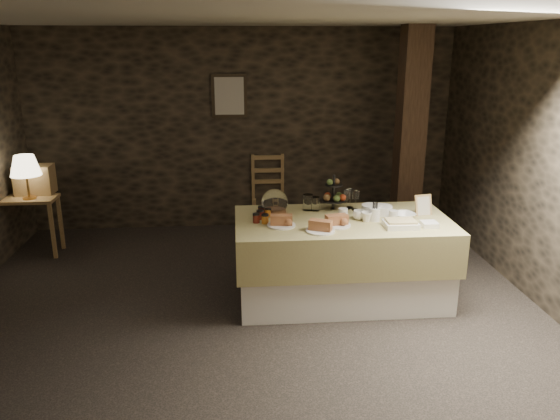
{
  "coord_description": "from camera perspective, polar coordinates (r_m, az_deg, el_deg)",
  "views": [
    {
      "loc": [
        -0.1,
        -4.65,
        2.4
      ],
      "look_at": [
        0.31,
        0.2,
        0.91
      ],
      "focal_mm": 35.0,
      "sensor_mm": 36.0,
      "label": 1
    }
  ],
  "objects": [
    {
      "name": "plate_stack_b",
      "position": [
        5.39,
        10.59,
        0.01
      ],
      "size": [
        0.2,
        0.2,
        0.08
      ],
      "primitive_type": "cylinder",
      "color": "white",
      "rests_on": "buffet_table"
    },
    {
      "name": "menu_frame",
      "position": [
        5.44,
        14.76,
        0.42
      ],
      "size": [
        0.18,
        0.1,
        0.22
      ],
      "primitive_type": "cube",
      "rotation": [
        -0.24,
        0.0,
        0.19
      ],
      "color": "olive",
      "rests_on": "buffet_table"
    },
    {
      "name": "bread_platter_left",
      "position": [
        4.95,
        0.14,
        -1.24
      ],
      "size": [
        0.26,
        0.26,
        0.11
      ],
      "color": "white",
      "rests_on": "buffet_table"
    },
    {
      "name": "cake_dome",
      "position": [
        5.28,
        -0.56,
        0.67
      ],
      "size": [
        0.26,
        0.26,
        0.26
      ],
      "color": "olive",
      "rests_on": "buffet_table"
    },
    {
      "name": "mug_d",
      "position": [
        5.24,
        11.76,
        -0.53
      ],
      "size": [
        0.08,
        0.08,
        0.09
      ],
      "primitive_type": "cylinder",
      "color": "white",
      "rests_on": "buffet_table"
    },
    {
      "name": "cutlery_holder",
      "position": [
        5.17,
        9.87,
        -0.47
      ],
      "size": [
        0.1,
        0.1,
        0.12
      ],
      "primitive_type": "cylinder",
      "color": "white",
      "rests_on": "buffet_table"
    },
    {
      "name": "bread_platter_right",
      "position": [
        4.99,
        5.93,
        -1.22
      ],
      "size": [
        0.26,
        0.26,
        0.11
      ],
      "color": "white",
      "rests_on": "buffet_table"
    },
    {
      "name": "table_lamp",
      "position": [
        6.77,
        -25.09,
        4.18
      ],
      "size": [
        0.34,
        0.34,
        0.51
      ],
      "color": "#B88139",
      "rests_on": "console_table"
    },
    {
      "name": "framed_picture",
      "position": [
        7.14,
        -5.32,
        11.79
      ],
      "size": [
        0.45,
        0.04,
        0.55
      ],
      "color": "#302618",
      "rests_on": "room_shell"
    },
    {
      "name": "cup_a",
      "position": [
        5.19,
        8.24,
        -0.51
      ],
      "size": [
        0.12,
        0.12,
        0.09
      ],
      "primitive_type": "imported",
      "rotation": [
        0.0,
        0.0,
        0.08
      ],
      "color": "white",
      "rests_on": "buffet_table"
    },
    {
      "name": "storage_jar_a",
      "position": [
        5.42,
        2.93,
        0.81
      ],
      "size": [
        0.1,
        0.1,
        0.16
      ],
      "primitive_type": "cylinder",
      "color": "white",
      "rests_on": "buffet_table"
    },
    {
      "name": "chair",
      "position": [
        7.28,
        -1.21,
        1.42
      ],
      "size": [
        0.46,
        0.44,
        0.77
      ],
      "rotation": [
        0.0,
        0.0,
        0.0
      ],
      "color": "olive",
      "rests_on": "ground_plane"
    },
    {
      "name": "timber_column",
      "position": [
        6.66,
        13.4,
        7.1
      ],
      "size": [
        0.3,
        0.3,
        2.6
      ],
      "primitive_type": "cube",
      "color": "black",
      "rests_on": "ground_plane"
    },
    {
      "name": "buffet_table",
      "position": [
        5.3,
        6.47,
        -4.49
      ],
      "size": [
        2.03,
        1.08,
        0.8
      ],
      "color": "white",
      "rests_on": "ground_plane"
    },
    {
      "name": "console_table",
      "position": [
        6.95,
        -24.82,
        0.15
      ],
      "size": [
        0.65,
        0.37,
        0.69
      ],
      "color": "olive",
      "rests_on": "ground_plane"
    },
    {
      "name": "jam_jars",
      "position": [
        5.14,
        -1.87,
        -0.58
      ],
      "size": [
        0.18,
        0.32,
        0.07
      ],
      "color": "maroon",
      "rests_on": "buffet_table"
    },
    {
      "name": "tart_dish",
      "position": [
        5.05,
        12.5,
        -1.4
      ],
      "size": [
        0.3,
        0.22,
        0.07
      ],
      "color": "white",
      "rests_on": "buffet_table"
    },
    {
      "name": "room_shell",
      "position": [
        4.72,
        -3.58,
        6.8
      ],
      "size": [
        5.52,
        5.02,
        2.6
      ],
      "color": "black",
      "rests_on": "ground"
    },
    {
      "name": "bread_platter_center",
      "position": [
        4.82,
        4.25,
        -1.81
      ],
      "size": [
        0.26,
        0.26,
        0.11
      ],
      "color": "white",
      "rests_on": "buffet_table"
    },
    {
      "name": "square_dish",
      "position": [
        5.12,
        15.34,
        -1.45
      ],
      "size": [
        0.14,
        0.14,
        0.04
      ],
      "primitive_type": "cube",
      "color": "white",
      "rests_on": "buffet_table"
    },
    {
      "name": "storage_jar_b",
      "position": [
        5.42,
        3.69,
        0.67
      ],
      "size": [
        0.09,
        0.09,
        0.14
      ],
      "primitive_type": "cylinder",
      "color": "white",
      "rests_on": "buffet_table"
    },
    {
      "name": "plate_stack_a",
      "position": [
        5.35,
        9.52,
        0.02
      ],
      "size": [
        0.19,
        0.19,
        0.1
      ],
      "primitive_type": "cylinder",
      "color": "white",
      "rests_on": "buffet_table"
    },
    {
      "name": "ground_plane",
      "position": [
        5.23,
        -3.26,
        -10.27
      ],
      "size": [
        5.5,
        5.0,
        0.01
      ],
      "primitive_type": "cube",
      "color": "black",
      "rests_on": "ground"
    },
    {
      "name": "fruit_stand",
      "position": [
        5.45,
        5.67,
        1.46
      ],
      "size": [
        0.25,
        0.25,
        0.35
      ],
      "rotation": [
        0.0,
        0.0,
        -0.16
      ],
      "color": "black",
      "rests_on": "buffet_table"
    },
    {
      "name": "mug_c",
      "position": [
        5.21,
        6.59,
        -0.34
      ],
      "size": [
        0.09,
        0.09,
        0.09
      ],
      "primitive_type": "cylinder",
      "color": "white",
      "rests_on": "buffet_table"
    },
    {
      "name": "cup_b",
      "position": [
        5.14,
        9.01,
        -0.71
      ],
      "size": [
        0.13,
        0.13,
        0.09
      ],
      "primitive_type": "imported",
      "rotation": [
        0.0,
        0.0,
        0.43
      ],
      "color": "white",
      "rests_on": "buffet_table"
    },
    {
      "name": "bowl",
      "position": [
        5.31,
        12.8,
        -0.56
      ],
      "size": [
        0.26,
        0.26,
        0.05
      ],
      "primitive_type": "imported",
      "rotation": [
        0.0,
        0.0,
        0.26
      ],
      "color": "white",
      "rests_on": "buffet_table"
    },
    {
      "name": "wine_rack",
      "position": [
        7.03,
        -24.26,
        2.93
      ],
      "size": [
        0.42,
        0.26,
        0.34
      ],
      "primitive_type": "cube",
      "color": "olive",
      "rests_on": "console_table"
    }
  ]
}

